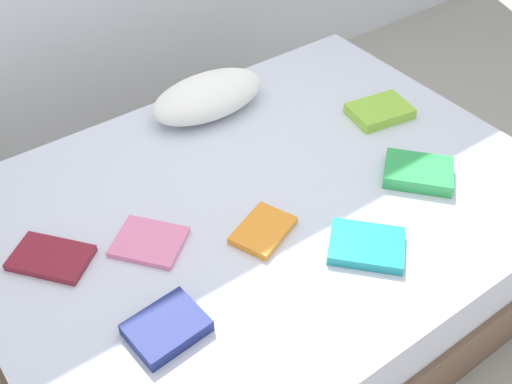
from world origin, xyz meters
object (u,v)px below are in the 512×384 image
textbook_green (418,172)px  textbook_pink (149,242)px  textbook_orange (263,230)px  bed (264,245)px  textbook_navy (167,328)px  textbook_maroon (51,258)px  textbook_lime (380,111)px  textbook_teal (366,246)px  pillow (208,96)px

textbook_green → textbook_pink: bearing=-147.6°
textbook_orange → textbook_green: bearing=-31.8°
bed → textbook_navy: 0.69m
textbook_maroon → textbook_lime: 1.39m
textbook_pink → textbook_orange: 0.37m
textbook_maroon → textbook_lime: (1.38, -0.04, 0.01)m
textbook_lime → textbook_navy: same height
textbook_pink → textbook_maroon: (-0.28, 0.12, 0.00)m
textbook_green → textbook_navy: (-1.06, -0.04, -0.00)m
bed → textbook_green: bearing=-26.4°
textbook_pink → textbook_navy: (-0.12, -0.33, 0.01)m
textbook_maroon → textbook_teal: bearing=17.8°
textbook_green → pillow: bearing=165.0°
pillow → textbook_teal: 0.94m
bed → textbook_orange: textbook_orange is taller
textbook_orange → textbook_teal: bearing=-70.5°
textbook_lime → textbook_maroon: bearing=-171.8°
textbook_maroon → textbook_navy: 0.47m
textbook_pink → textbook_lime: bearing=55.6°
pillow → textbook_maroon: 0.93m
bed → textbook_pink: textbook_pink is taller
textbook_orange → textbook_maroon: textbook_orange is taller
pillow → textbook_pink: (-0.56, -0.51, -0.07)m
textbook_orange → bed: bearing=29.8°
bed → textbook_orange: size_ratio=9.83×
textbook_orange → textbook_lime: 0.82m
textbook_pink → textbook_orange: bearing=23.0°
bed → textbook_pink: bearing=175.6°
textbook_maroon → textbook_navy: bearing=-19.2°
textbook_green → textbook_navy: 1.06m
textbook_pink → textbook_green: (0.94, -0.28, 0.01)m
bed → pillow: (0.12, 0.54, 0.33)m
bed → textbook_maroon: textbook_maroon is taller
bed → pillow: size_ratio=4.06×
textbook_lime → textbook_pink: bearing=-166.1°
textbook_orange → textbook_teal: (0.22, -0.25, 0.00)m
bed → textbook_teal: textbook_teal is taller
textbook_orange → textbook_maroon: 0.68m
bed → textbook_teal: bearing=-74.4°
pillow → textbook_navy: size_ratio=2.34×
textbook_pink → textbook_lime: (1.10, 0.08, 0.01)m
pillow → textbook_lime: bearing=-38.4°
textbook_pink → textbook_teal: textbook_teal is taller
textbook_pink → textbook_navy: size_ratio=1.03×
textbook_maroon → textbook_lime: textbook_lime is taller
pillow → textbook_teal: pillow is taller
textbook_orange → textbook_pink: bearing=129.3°
textbook_maroon → textbook_navy: size_ratio=1.15×
textbook_lime → textbook_orange: bearing=-152.0°
textbook_orange → textbook_teal: 0.34m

